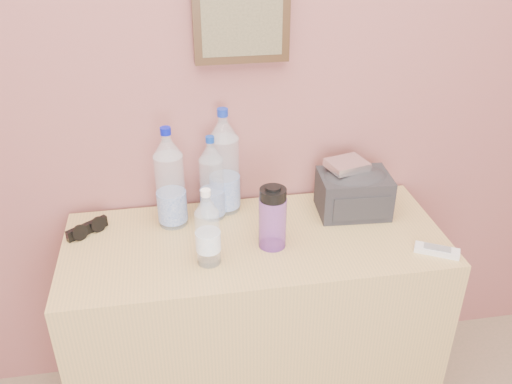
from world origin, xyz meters
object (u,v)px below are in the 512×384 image
at_px(pet_large_b, 212,182).
at_px(pet_large_c, 224,167).
at_px(sunglasses, 87,229).
at_px(nalgene_bottle, 273,217).
at_px(pet_large_a, 170,183).
at_px(toiletry_bag, 354,191).
at_px(ac_remote, 437,251).
at_px(dresser, 255,327).
at_px(foil_packet, 347,165).
at_px(pet_small, 208,231).

distance_m(pet_large_b, pet_large_c, 0.07).
bearing_deg(sunglasses, nalgene_bottle, -52.61).
relative_size(pet_large_a, sunglasses, 2.42).
xyz_separation_m(pet_large_c, sunglasses, (-0.47, -0.08, -0.15)).
bearing_deg(toiletry_bag, ac_remote, -53.58).
height_order(pet_large_a, nalgene_bottle, pet_large_a).
relative_size(pet_large_c, ac_remote, 2.77).
distance_m(dresser, foil_packet, 0.67).
distance_m(pet_large_a, nalgene_bottle, 0.36).
relative_size(dresser, foil_packet, 9.76).
bearing_deg(foil_packet, pet_large_b, 175.99).
height_order(pet_large_c, sunglasses, pet_large_c).
bearing_deg(pet_large_c, pet_large_a, -160.96).
xyz_separation_m(nalgene_bottle, foil_packet, (0.29, 0.17, 0.07)).
bearing_deg(pet_large_c, toiletry_bag, -12.11).
bearing_deg(pet_large_c, pet_small, -105.98).
height_order(dresser, pet_large_a, pet_large_a).
height_order(pet_large_c, nalgene_bottle, pet_large_c).
bearing_deg(foil_packet, ac_remote, -55.58).
bearing_deg(pet_large_b, pet_small, -98.43).
bearing_deg(ac_remote, sunglasses, -165.99).
height_order(pet_large_a, sunglasses, pet_large_a).
relative_size(pet_large_b, toiletry_bag, 1.25).
bearing_deg(pet_large_a, pet_large_c, 19.04).
height_order(pet_large_a, toiletry_bag, pet_large_a).
xyz_separation_m(pet_large_c, ac_remote, (0.62, -0.37, -0.16)).
distance_m(pet_large_a, sunglasses, 0.31).
xyz_separation_m(dresser, nalgene_bottle, (0.05, -0.05, 0.49)).
bearing_deg(pet_large_b, foil_packet, -4.01).
distance_m(pet_large_c, pet_small, 0.32).
distance_m(pet_large_c, foil_packet, 0.42).
bearing_deg(pet_small, ac_remote, -6.00).
bearing_deg(toiletry_bag, nalgene_bottle, -150.45).
distance_m(pet_large_b, nalgene_bottle, 0.27).
height_order(sunglasses, foil_packet, foil_packet).
height_order(sunglasses, ac_remote, sunglasses).
relative_size(pet_large_a, pet_large_b, 1.17).
bearing_deg(pet_small, dresser, 32.22).
bearing_deg(pet_small, nalgene_bottle, 14.88).
distance_m(pet_small, nalgene_bottle, 0.21).
relative_size(pet_large_b, sunglasses, 2.07).
bearing_deg(nalgene_bottle, pet_large_b, 129.06).
distance_m(pet_large_c, toiletry_bag, 0.45).
bearing_deg(foil_packet, pet_large_a, 179.16).
relative_size(ac_remote, toiletry_bag, 0.57).
xyz_separation_m(pet_small, toiletry_bag, (0.52, 0.21, -0.03)).
relative_size(pet_large_a, foil_packet, 2.76).
bearing_deg(foil_packet, nalgene_bottle, -149.01).
bearing_deg(sunglasses, foil_packet, -36.25).
bearing_deg(toiletry_bag, dresser, -159.82).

